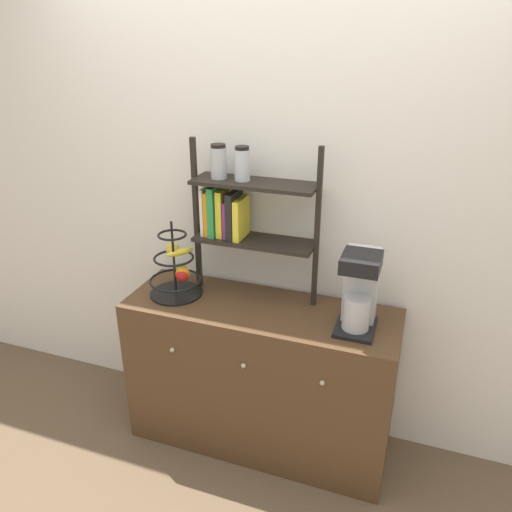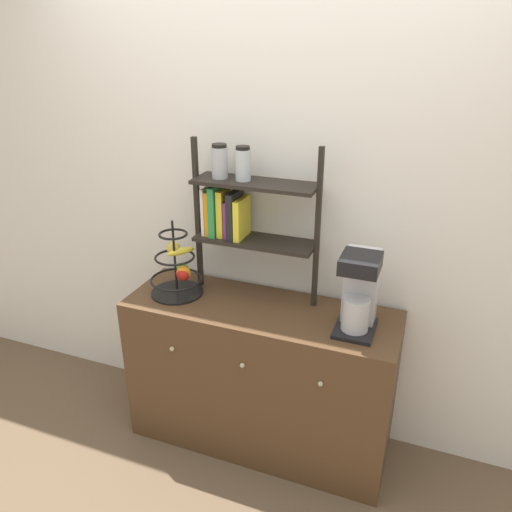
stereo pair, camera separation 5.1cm
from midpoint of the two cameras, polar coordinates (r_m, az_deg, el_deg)
ground_plane at (r=2.85m, az=-1.80°, el=-23.00°), size 12.00×12.00×0.00m
wall_back at (r=2.55m, az=2.03°, el=6.10°), size 7.00×0.05×2.60m
sideboard at (r=2.73m, az=-0.09°, el=-13.59°), size 1.38×0.48×0.84m
coffee_maker at (r=2.30m, az=11.14°, el=-3.83°), size 0.18×0.23×0.38m
fruit_stand at (r=2.60m, az=-9.57°, el=-1.68°), size 0.27×0.27×0.40m
shelf_hutch at (r=2.46m, az=-2.77°, el=5.63°), size 0.65×0.20×0.80m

